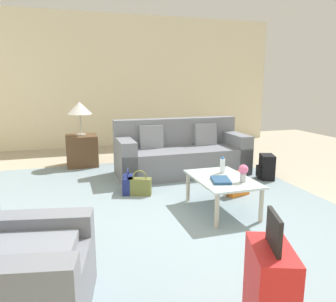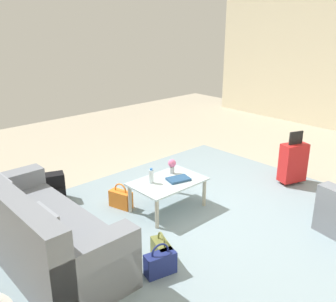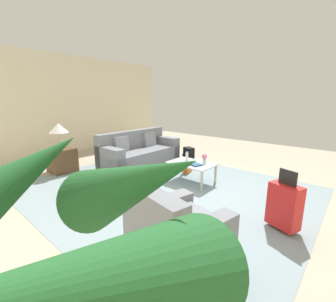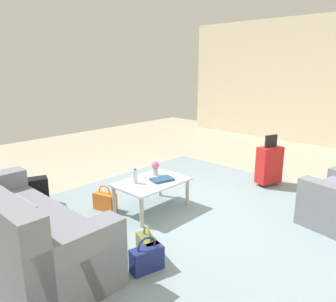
% 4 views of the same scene
% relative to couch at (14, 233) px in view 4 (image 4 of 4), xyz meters
% --- Properties ---
extents(ground_plane, '(12.00, 12.00, 0.00)m').
position_rel_couch_xyz_m(ground_plane, '(-2.20, 0.60, -0.32)').
color(ground_plane, '#A89E89').
extents(wall_left, '(0.12, 8.00, 3.10)m').
position_rel_couch_xyz_m(wall_left, '(-7.26, 0.60, 1.23)').
color(wall_left, beige).
rests_on(wall_left, ground).
extents(area_rug, '(5.20, 4.40, 0.01)m').
position_rel_couch_xyz_m(area_rug, '(-1.60, 0.80, -0.31)').
color(area_rug, gray).
rests_on(area_rug, ground).
extents(couch, '(0.90, 2.20, 0.92)m').
position_rel_couch_xyz_m(couch, '(0.00, 0.00, 0.00)').
color(couch, slate).
rests_on(couch, ground).
extents(coffee_table, '(0.96, 0.64, 0.42)m').
position_rel_couch_xyz_m(coffee_table, '(-1.80, 0.10, 0.05)').
color(coffee_table, silver).
rests_on(coffee_table, ground).
extents(water_bottle, '(0.06, 0.06, 0.20)m').
position_rel_couch_xyz_m(water_bottle, '(-1.60, -0.00, 0.20)').
color(water_bottle, silver).
rests_on(water_bottle, coffee_table).
extents(coffee_table_book, '(0.34, 0.27, 0.03)m').
position_rel_couch_xyz_m(coffee_table_book, '(-1.92, 0.18, 0.12)').
color(coffee_table_book, navy).
rests_on(coffee_table_book, coffee_table).
extents(flower_vase, '(0.11, 0.11, 0.21)m').
position_rel_couch_xyz_m(flower_vase, '(-2.02, -0.05, 0.23)').
color(flower_vase, '#B2B7BC').
rests_on(flower_vase, coffee_table).
extents(suitcase_red, '(0.45, 0.34, 0.85)m').
position_rel_couch_xyz_m(suitcase_red, '(-3.80, 0.80, 0.04)').
color(suitcase_red, red).
rests_on(suitcase_red, ground).
extents(handbag_olive, '(0.24, 0.35, 0.36)m').
position_rel_couch_xyz_m(handbag_olive, '(-0.94, 0.93, -0.19)').
color(handbag_olive, olive).
rests_on(handbag_olive, ground).
extents(handbag_orange, '(0.22, 0.35, 0.36)m').
position_rel_couch_xyz_m(handbag_orange, '(-1.36, -0.37, -0.19)').
color(handbag_orange, orange).
rests_on(handbag_orange, ground).
extents(handbag_navy, '(0.34, 0.21, 0.36)m').
position_rel_couch_xyz_m(handbag_navy, '(-0.80, 1.06, -0.19)').
color(handbag_navy, navy).
rests_on(handbag_navy, ground).
extents(backpack_black, '(0.35, 0.32, 0.40)m').
position_rel_couch_xyz_m(backpack_black, '(-0.79, -1.19, -0.12)').
color(backpack_black, black).
rests_on(backpack_black, ground).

